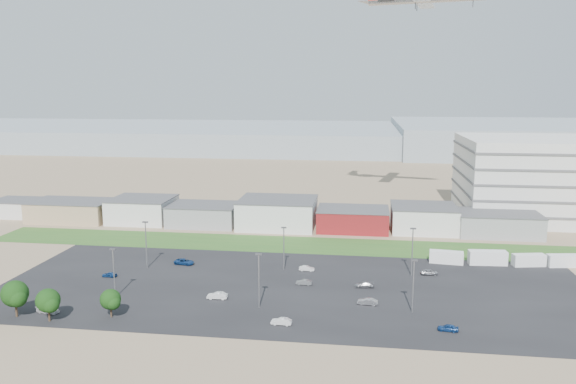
% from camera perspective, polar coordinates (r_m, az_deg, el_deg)
% --- Properties ---
extents(ground, '(700.00, 700.00, 0.00)m').
position_cam_1_polar(ground, '(98.28, -4.03, -13.48)').
color(ground, '#7F6B51').
rests_on(ground, ground).
extents(parking_lot, '(120.00, 50.00, 0.01)m').
position_cam_1_polar(parking_lot, '(115.82, 0.48, -9.68)').
color(parking_lot, black).
rests_on(parking_lot, ground).
extents(grass_strip, '(160.00, 16.00, 0.02)m').
position_cam_1_polar(grass_strip, '(146.66, 0.13, -5.34)').
color(grass_strip, '#2C5A21').
rests_on(grass_strip, ground).
extents(hills_backdrop, '(700.00, 200.00, 9.00)m').
position_cam_1_polar(hills_backdrop, '(405.03, 10.81, 5.17)').
color(hills_backdrop, gray).
rests_on(hills_backdrop, ground).
extents(building_row, '(170.00, 20.00, 8.00)m').
position_cam_1_polar(building_row, '(166.78, -4.80, -2.04)').
color(building_row, silver).
rests_on(building_row, ground).
extents(box_trailer_a, '(7.83, 3.28, 2.85)m').
position_cam_1_polar(box_trailer_a, '(135.97, 15.78, -6.39)').
color(box_trailer_a, silver).
rests_on(box_trailer_a, ground).
extents(box_trailer_b, '(8.67, 3.20, 3.19)m').
position_cam_1_polar(box_trailer_b, '(137.88, 19.61, -6.30)').
color(box_trailer_b, silver).
rests_on(box_trailer_b, ground).
extents(box_trailer_c, '(7.57, 3.61, 2.73)m').
position_cam_1_polar(box_trailer_c, '(140.19, 23.26, -6.37)').
color(box_trailer_c, silver).
rests_on(box_trailer_c, ground).
extents(box_trailer_d, '(7.64, 3.44, 2.76)m').
position_cam_1_polar(box_trailer_d, '(142.99, 26.21, -6.28)').
color(box_trailer_d, silver).
rests_on(box_trailer_d, ground).
extents(tree_mid, '(5.01, 5.01, 7.51)m').
position_cam_1_polar(tree_mid, '(111.49, -25.98, -9.52)').
color(tree_mid, black).
rests_on(tree_mid, ground).
extents(tree_right, '(4.44, 4.44, 6.66)m').
position_cam_1_polar(tree_right, '(107.21, -23.19, -10.33)').
color(tree_right, black).
rests_on(tree_right, ground).
extents(tree_near, '(3.90, 3.90, 5.85)m').
position_cam_1_polar(tree_near, '(105.36, -17.58, -10.56)').
color(tree_near, black).
rests_on(tree_near, ground).
extents(lightpole_front_l, '(1.16, 0.48, 9.82)m').
position_cam_1_polar(lightpole_front_l, '(113.86, -17.26, -7.90)').
color(lightpole_front_l, slate).
rests_on(lightpole_front_l, ground).
extents(lightpole_front_m, '(1.22, 0.51, 10.34)m').
position_cam_1_polar(lightpole_front_m, '(104.17, -2.97, -9.00)').
color(lightpole_front_m, slate).
rests_on(lightpole_front_m, ground).
extents(lightpole_front_r, '(1.17, 0.49, 9.92)m').
position_cam_1_polar(lightpole_front_r, '(104.29, 12.60, -9.34)').
color(lightpole_front_r, slate).
rests_on(lightpole_front_r, ground).
extents(lightpole_back_l, '(1.26, 0.53, 10.75)m').
position_cam_1_polar(lightpole_back_l, '(130.33, -14.21, -5.23)').
color(lightpole_back_l, slate).
rests_on(lightpole_back_l, ground).
extents(lightpole_back_m, '(1.16, 0.48, 9.85)m').
position_cam_1_polar(lightpole_back_m, '(125.05, -0.42, -5.78)').
color(lightpole_back_m, slate).
rests_on(lightpole_back_m, ground).
extents(lightpole_back_r, '(1.25, 0.52, 10.61)m').
position_cam_1_polar(lightpole_back_r, '(124.13, 12.50, -5.97)').
color(lightpole_back_r, slate).
rests_on(lightpole_back_r, ground).
extents(parked_car_1, '(3.84, 1.64, 1.23)m').
position_cam_1_polar(parked_car_1, '(107.96, 8.07, -10.96)').
color(parked_car_1, '#A5A5AA').
rests_on(parked_car_1, ground).
extents(parked_car_2, '(3.55, 1.81, 1.16)m').
position_cam_1_polar(parked_car_2, '(99.81, 15.95, -13.12)').
color(parked_car_2, navy).
rests_on(parked_car_2, ground).
extents(parked_car_4, '(4.00, 1.47, 1.31)m').
position_cam_1_polar(parked_car_4, '(110.56, -7.20, -10.39)').
color(parked_car_4, silver).
rests_on(parked_car_4, ground).
extents(parked_car_5, '(3.26, 1.50, 1.08)m').
position_cam_1_polar(parked_car_5, '(127.73, -17.68, -7.99)').
color(parked_car_5, navy).
rests_on(parked_car_5, ground).
extents(parked_car_7, '(3.40, 1.41, 1.09)m').
position_cam_1_polar(parked_car_7, '(117.24, 1.63, -9.14)').
color(parked_car_7, '#595B5E').
rests_on(parked_car_7, ground).
extents(parked_car_8, '(3.76, 1.70, 1.25)m').
position_cam_1_polar(parked_car_8, '(126.83, 14.16, -7.90)').
color(parked_car_8, '#A5A5AA').
rests_on(parked_car_8, ground).
extents(parked_car_9, '(4.87, 2.75, 1.28)m').
position_cam_1_polar(parked_car_9, '(132.37, -10.50, -6.98)').
color(parked_car_9, navy).
rests_on(parked_car_9, ground).
extents(parked_car_10, '(4.38, 2.21, 1.22)m').
position_cam_1_polar(parked_car_10, '(112.11, -23.21, -10.91)').
color(parked_car_10, silver).
rests_on(parked_car_10, ground).
extents(parked_car_11, '(3.42, 1.31, 1.11)m').
position_cam_1_polar(parked_car_11, '(125.85, 1.91, -7.76)').
color(parked_car_11, silver).
rests_on(parked_car_11, ground).
extents(parked_car_12, '(4.03, 1.82, 1.14)m').
position_cam_1_polar(parked_car_12, '(116.70, 7.74, -9.32)').
color(parked_car_12, '#A5A5AA').
rests_on(parked_car_12, ground).
extents(parked_car_13, '(3.65, 1.42, 1.18)m').
position_cam_1_polar(parked_car_13, '(98.56, -0.68, -13.00)').
color(parked_car_13, silver).
rests_on(parked_car_13, ground).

